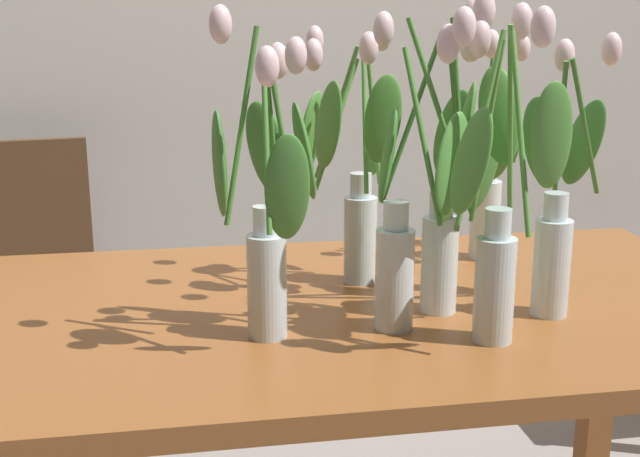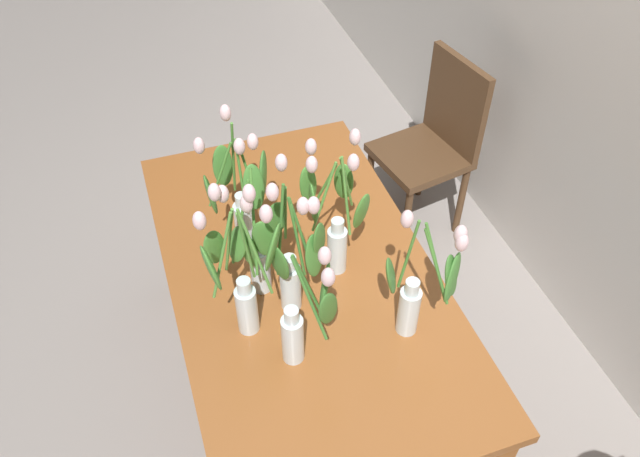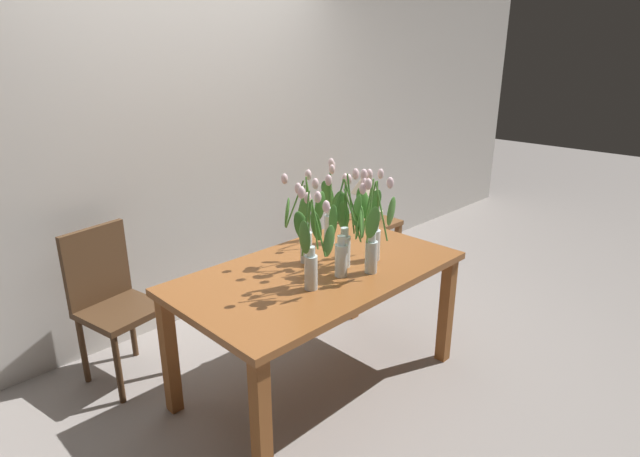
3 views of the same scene
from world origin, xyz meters
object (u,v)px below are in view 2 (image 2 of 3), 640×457
at_px(tulip_vase_5, 256,257).
at_px(tulip_vase_3, 303,324).
at_px(tulip_vase_0, 242,278).
at_px(dining_chair, 434,139).
at_px(tulip_vase_1, 240,198).
at_px(tulip_vase_6, 419,293).
at_px(tulip_vase_4, 293,260).
at_px(dining_table, 302,288).
at_px(tulip_vase_2, 335,219).

bearing_deg(tulip_vase_5, tulip_vase_3, 12.19).
height_order(tulip_vase_0, dining_chair, tulip_vase_0).
height_order(tulip_vase_1, tulip_vase_6, tulip_vase_1).
xyz_separation_m(tulip_vase_0, tulip_vase_3, (0.18, 0.13, -0.06)).
bearing_deg(tulip_vase_1, tulip_vase_4, 14.60).
distance_m(dining_table, tulip_vase_3, 0.45).
distance_m(tulip_vase_3, dining_chair, 1.59).
relative_size(tulip_vase_3, tulip_vase_6, 0.98).
relative_size(dining_table, tulip_vase_2, 3.02).
bearing_deg(tulip_vase_4, tulip_vase_5, -129.66).
height_order(tulip_vase_4, tulip_vase_5, tulip_vase_5).
bearing_deg(tulip_vase_3, dining_chair, 137.85).
bearing_deg(dining_table, dining_chair, 130.53).
height_order(tulip_vase_2, tulip_vase_3, tulip_vase_2).
relative_size(dining_table, tulip_vase_3, 3.15).
relative_size(tulip_vase_0, tulip_vase_3, 1.10).
relative_size(tulip_vase_1, tulip_vase_5, 0.96).
bearing_deg(dining_table, tulip_vase_1, -142.46).
bearing_deg(dining_table, tulip_vase_5, -71.76).
relative_size(dining_table, tulip_vase_0, 2.87).
bearing_deg(tulip_vase_1, tulip_vase_3, 5.41).
relative_size(tulip_vase_2, tulip_vase_4, 0.94).
bearing_deg(tulip_vase_5, tulip_vase_6, 54.14).
bearing_deg(tulip_vase_4, tulip_vase_1, -165.40).
height_order(dining_table, tulip_vase_5, tulip_vase_5).
relative_size(tulip_vase_3, tulip_vase_5, 0.89).
xyz_separation_m(tulip_vase_1, tulip_vase_4, (0.33, 0.09, 0.00)).
xyz_separation_m(tulip_vase_0, tulip_vase_4, (-0.03, 0.17, -0.02)).
distance_m(tulip_vase_1, tulip_vase_2, 0.34).
distance_m(dining_table, tulip_vase_4, 0.35).
bearing_deg(dining_chair, dining_table, -49.47).
distance_m(tulip_vase_0, tulip_vase_2, 0.38).
height_order(tulip_vase_0, tulip_vase_5, tulip_vase_5).
distance_m(tulip_vase_5, tulip_vase_6, 0.52).
bearing_deg(tulip_vase_3, tulip_vase_2, 147.12).
bearing_deg(tulip_vase_6, tulip_vase_5, -125.86).
distance_m(tulip_vase_4, tulip_vase_6, 0.39).
bearing_deg(tulip_vase_2, tulip_vase_0, -65.73).
distance_m(tulip_vase_0, tulip_vase_4, 0.17).
distance_m(tulip_vase_4, dining_chair, 1.43).
xyz_separation_m(tulip_vase_5, tulip_vase_6, (0.30, 0.42, 0.01)).
bearing_deg(tulip_vase_1, tulip_vase_2, 52.58).
distance_m(tulip_vase_2, tulip_vase_4, 0.22).
relative_size(tulip_vase_2, tulip_vase_5, 0.92).
bearing_deg(tulip_vase_2, dining_table, -93.97).
distance_m(dining_table, tulip_vase_2, 0.34).
bearing_deg(tulip_vase_5, tulip_vase_0, -32.17).
relative_size(tulip_vase_2, dining_chair, 0.57).
relative_size(tulip_vase_4, tulip_vase_5, 0.99).
height_order(tulip_vase_1, dining_chair, tulip_vase_1).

